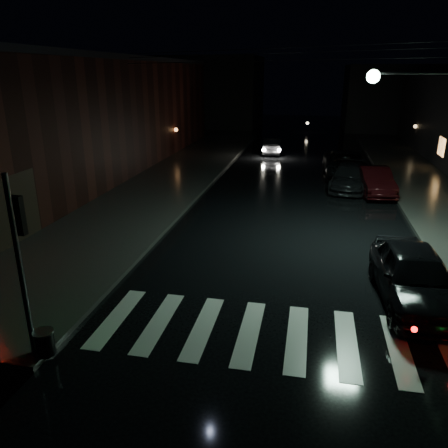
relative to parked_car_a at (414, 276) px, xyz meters
The scene contains 13 objects.
ground 7.40m from the parked_car_a, 155.92° to the right, with size 120.00×120.00×0.00m, color black.
sidewalk_left 16.09m from the parked_car_a, 136.80° to the left, with size 6.00×44.00×0.15m, color #282826.
sidewalk_right 11.50m from the parked_car_a, 73.37° to the left, with size 4.00×44.00×0.15m, color #282826.
building_left 22.94m from the parked_car_a, 145.21° to the left, with size 10.00×36.00×7.00m, color black.
building_far_left 45.32m from the parked_car_a, 111.70° to the left, with size 14.00×10.00×8.00m, color black.
building_far_right 42.71m from the parked_car_a, 80.16° to the left, with size 14.00×10.00×7.00m, color black.
crosswalk 4.55m from the parked_car_a, 146.06° to the right, with size 9.00×3.00×0.01m, color beige.
signal_pole_corner 9.94m from the parked_car_a, 153.28° to the right, with size 0.68×0.61×4.20m.
parked_car_a is the anchor object (origin of this frame).
parked_car_b 12.07m from the parked_car_a, 88.35° to the left, with size 1.51×4.33×1.43m, color black.
parked_car_c 12.94m from the parked_car_a, 94.05° to the left, with size 1.90×4.68×1.36m, color black.
parked_car_d 15.78m from the parked_car_a, 93.32° to the left, with size 2.63×5.71×1.59m, color black.
oncoming_car 24.12m from the parked_car_a, 104.93° to the left, with size 1.35×3.86×1.27m, color black.
Camera 1 is at (3.66, -8.97, 6.24)m, focal length 35.00 mm.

